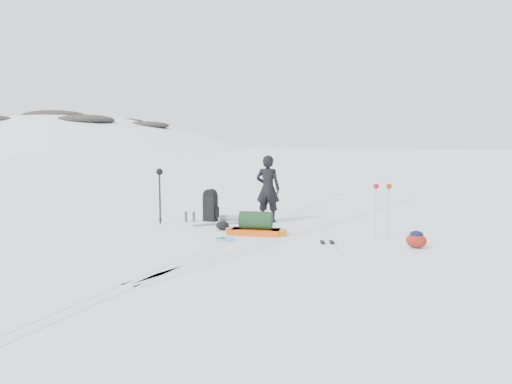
{
  "coord_description": "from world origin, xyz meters",
  "views": [
    {
      "loc": [
        5.49,
        -10.61,
        2.23
      ],
      "look_at": [
        0.04,
        0.06,
        0.95
      ],
      "focal_mm": 35.0,
      "sensor_mm": 36.0,
      "label": 1
    }
  ],
  "objects_px": {
    "pulk_sled": "(256,226)",
    "expedition_rucksack": "(213,206)",
    "skier": "(268,189)",
    "ski_poles_black": "(160,178)"
  },
  "relations": [
    {
      "from": "pulk_sled",
      "to": "expedition_rucksack",
      "type": "xyz_separation_m",
      "value": [
        -1.94,
        1.23,
        0.19
      ]
    },
    {
      "from": "skier",
      "to": "pulk_sled",
      "type": "xyz_separation_m",
      "value": [
        0.55,
        -1.77,
        -0.69
      ]
    },
    {
      "from": "skier",
      "to": "ski_poles_black",
      "type": "distance_m",
      "value": 2.87
    },
    {
      "from": "pulk_sled",
      "to": "expedition_rucksack",
      "type": "height_order",
      "value": "expedition_rucksack"
    },
    {
      "from": "pulk_sled",
      "to": "expedition_rucksack",
      "type": "relative_size",
      "value": 1.69
    },
    {
      "from": "pulk_sled",
      "to": "ski_poles_black",
      "type": "distance_m",
      "value": 3.13
    },
    {
      "from": "skier",
      "to": "pulk_sled",
      "type": "bearing_deg",
      "value": 98.81
    },
    {
      "from": "expedition_rucksack",
      "to": "skier",
      "type": "bearing_deg",
      "value": 19.15
    },
    {
      "from": "expedition_rucksack",
      "to": "ski_poles_black",
      "type": "height_order",
      "value": "ski_poles_black"
    },
    {
      "from": "skier",
      "to": "ski_poles_black",
      "type": "height_order",
      "value": "skier"
    }
  ]
}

